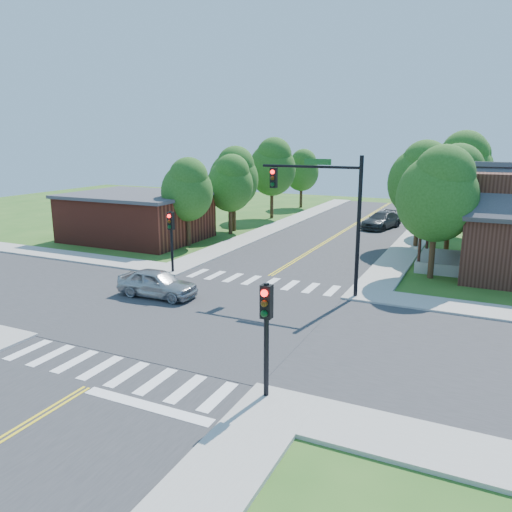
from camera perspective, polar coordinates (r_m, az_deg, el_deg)
The scene contains 25 objects.
ground at distance 23.26m, azimuth -5.87°, elevation -6.88°, with size 100.00×100.00×0.00m, color #2B591C.
road_ns at distance 23.25m, azimuth -5.87°, elevation -6.84°, with size 10.00×90.00×0.04m, color #2D2D30.
road_ew at distance 23.25m, azimuth -5.87°, elevation -6.82°, with size 90.00×10.00×0.04m, color #2D2D30.
intersection_patch at distance 23.26m, azimuth -5.87°, elevation -6.88°, with size 10.20×10.20×0.06m, color #2D2D30.
sidewalk_nw at distance 44.60m, azimuth -12.88°, elevation 2.76°, with size 40.00×40.00×0.14m.
crosswalk_north at distance 28.45m, azimuth 0.56°, elevation -2.91°, with size 8.85×2.00×0.01m.
crosswalk_south at distance 18.65m, azimuth -15.96°, elevation -12.51°, with size 8.85×2.00×0.01m.
centerline at distance 23.24m, azimuth -5.88°, elevation -6.77°, with size 0.30×90.00×0.01m.
stop_bar at distance 16.28m, azimuth -12.36°, elevation -16.50°, with size 4.60×0.45×0.09m, color white.
signal_mast_ne at distance 25.54m, azimuth 8.06°, elevation 6.10°, with size 5.30×0.42×7.20m.
signal_pole_se at distance 15.21m, azimuth 1.17°, elevation -7.28°, with size 0.34×0.42×3.80m.
signal_pole_nw at distance 30.05m, azimuth -9.69°, elevation 2.90°, with size 0.34×0.42×3.80m.
building_nw at distance 41.29m, azimuth -13.46°, elevation 4.46°, with size 10.40×8.40×3.73m.
tree_e_a at distance 30.08m, azimuth 20.14°, elevation 6.88°, with size 4.53×4.30×7.70m.
tree_e_b at distance 36.35m, azimuth 21.61°, elevation 7.74°, with size 4.52×4.30×7.69m.
tree_e_c at distance 44.90m, azimuth 22.34°, elevation 9.38°, with size 5.09×4.83×8.64m.
tree_e_d at distance 54.05m, azimuth 23.09°, elevation 9.55°, with size 4.86×4.61×8.26m.
tree_w_a at distance 37.67m, azimuth -7.84°, elevation 7.67°, with size 3.92×3.72×6.66m.
tree_w_b at distance 43.47m, azimuth -2.51°, elevation 9.15°, with size 4.34×4.12×7.37m.
tree_w_c at distance 50.48m, azimuth 1.91°, elevation 10.28°, with size 4.77×4.53×8.10m.
tree_w_d at distance 58.82m, azimuth 5.29°, elevation 9.84°, with size 4.00×3.80×6.80m.
tree_house at distance 38.43m, azimuth 18.39°, elevation 8.47°, with size 4.66×4.42×7.91m.
tree_bldg at distance 42.07m, azimuth -2.93°, elevation 8.44°, with size 3.97×3.77×6.75m.
car_silver at distance 26.10m, azimuth -11.21°, elevation -3.14°, with size 4.27×1.80×1.44m, color #A7ABAE.
car_dgrey at distance 46.47m, azimuth 14.17°, elevation 3.94°, with size 3.28×5.39×1.46m, color #2D3032.
Camera 1 is at (11.39, -18.63, 8.02)m, focal length 35.00 mm.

